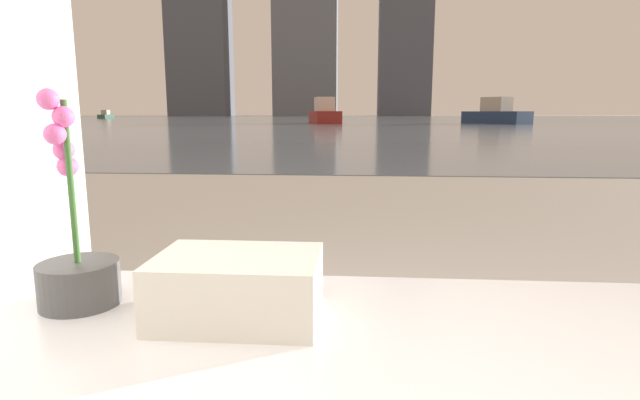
{
  "coord_description": "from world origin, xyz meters",
  "views": [
    {
      "loc": [
        0.13,
        -0.03,
        0.89
      ],
      "look_at": [
        -0.03,
        2.11,
        0.51
      ],
      "focal_mm": 28.0,
      "sensor_mm": 36.0,
      "label": 1
    }
  ],
  "objects": [
    {
      "name": "potted_orchid",
      "position": [
        -0.42,
        0.87,
        0.6
      ],
      "size": [
        0.15,
        0.15,
        0.42
      ],
      "color": "#4C4C4C",
      "rests_on": "bathtub"
    },
    {
      "name": "towel_stack",
      "position": [
        -0.09,
        0.83,
        0.57
      ],
      "size": [
        0.3,
        0.21,
        0.12
      ],
      "color": "silver",
      "rests_on": "bathtub"
    },
    {
      "name": "harbor_water",
      "position": [
        0.0,
        62.0,
        0.01
      ],
      "size": [
        180.0,
        110.0,
        0.01
      ],
      "color": "slate",
      "rests_on": "ground_plane"
    },
    {
      "name": "harbor_boat_0",
      "position": [
        10.47,
        39.13,
        0.71
      ],
      "size": [
        4.47,
        5.4,
        1.98
      ],
      "color": "navy",
      "rests_on": "harbor_water"
    },
    {
      "name": "harbor_boat_2",
      "position": [
        -2.53,
        38.97,
        0.72
      ],
      "size": [
        2.94,
        5.63,
        2.01
      ],
      "color": "maroon",
      "rests_on": "harbor_water"
    },
    {
      "name": "harbor_boat_3",
      "position": [
        -34.18,
        66.19,
        0.41
      ],
      "size": [
        1.27,
        3.13,
        1.15
      ],
      "color": "#335647",
      "rests_on": "harbor_water"
    },
    {
      "name": "skyline_tower_0",
      "position": [
        -37.1,
        118.0,
        14.72
      ],
      "size": [
        13.7,
        8.97,
        29.45
      ],
      "color": "#4C515B",
      "rests_on": "ground_plane"
    },
    {
      "name": "skyline_tower_1",
      "position": [
        -12.12,
        118.0,
        19.83
      ],
      "size": [
        13.94,
        13.19,
        39.66
      ],
      "color": "slate",
      "rests_on": "ground_plane"
    }
  ]
}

